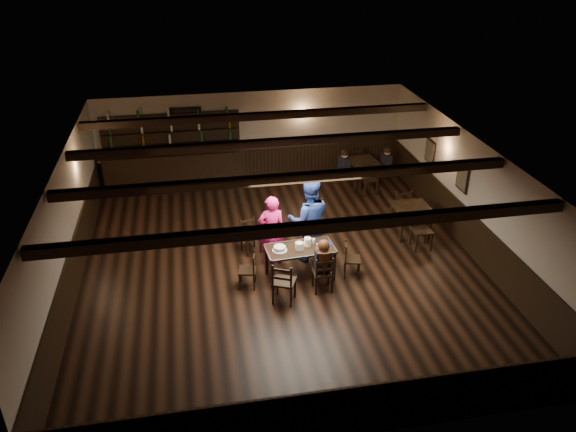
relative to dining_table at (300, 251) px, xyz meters
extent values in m
plane|color=black|center=(-0.31, 0.58, -0.66)|extent=(10.00, 10.00, 0.00)
cube|color=#BCAE9C|center=(-0.31, 5.58, 0.69)|extent=(9.00, 0.02, 2.70)
cube|color=#BCAE9C|center=(-0.31, -4.42, 0.69)|extent=(9.00, 0.02, 2.70)
cube|color=#BCAE9C|center=(-4.81, 0.58, 0.69)|extent=(0.02, 10.00, 2.70)
cube|color=#BCAE9C|center=(4.19, 0.58, 0.69)|extent=(0.02, 10.00, 2.70)
cube|color=silver|center=(-0.31, 0.58, 2.04)|extent=(9.00, 10.00, 0.02)
cube|color=black|center=(-0.31, 5.55, -0.16)|extent=(9.00, 0.04, 1.00)
cube|color=black|center=(-0.31, -4.39, -0.16)|extent=(9.00, 0.04, 1.00)
cube|color=black|center=(-4.78, 0.58, -0.16)|extent=(0.04, 10.00, 1.00)
cube|color=black|center=(4.16, 0.58, -0.16)|extent=(0.04, 10.00, 1.00)
cube|color=black|center=(-2.21, 5.55, 1.19)|extent=(0.90, 0.03, 1.00)
cube|color=black|center=(-2.21, 5.53, 1.19)|extent=(0.80, 0.02, 0.90)
cube|color=black|center=(4.16, 1.08, 0.94)|extent=(0.03, 0.55, 0.65)
cube|color=#72664C|center=(4.14, 1.08, 0.94)|extent=(0.02, 0.45, 0.55)
cube|color=black|center=(4.16, 2.98, 0.89)|extent=(0.03, 0.55, 0.65)
cube|color=#72664C|center=(4.14, 2.98, 0.89)|extent=(0.02, 0.45, 0.55)
cube|color=black|center=(-0.31, -2.42, 1.94)|extent=(8.90, 0.18, 0.18)
cube|color=black|center=(-0.31, -0.42, 1.94)|extent=(8.90, 0.18, 0.18)
cube|color=black|center=(-0.31, 1.58, 1.94)|extent=(8.90, 0.18, 0.18)
cube|color=black|center=(-0.31, 3.58, 1.94)|extent=(8.90, 0.18, 0.18)
cube|color=black|center=(-0.66, -0.36, -0.31)|extent=(0.06, 0.06, 0.71)
cube|color=black|center=(-0.70, 0.27, -0.31)|extent=(0.06, 0.06, 0.71)
cube|color=black|center=(0.70, -0.27, -0.31)|extent=(0.06, 0.06, 0.71)
cube|color=black|center=(0.66, 0.36, -0.31)|extent=(0.06, 0.06, 0.71)
cube|color=black|center=(0.00, 0.00, 0.07)|extent=(1.53, 0.84, 0.04)
cube|color=#A5A8AD|center=(-0.02, 0.36, 0.07)|extent=(1.48, 0.13, 0.04)
cube|color=#A5A8AD|center=(0.02, -0.36, 0.07)|extent=(1.48, 0.13, 0.04)
cube|color=#A5A8AD|center=(0.73, 0.05, 0.07)|extent=(0.08, 0.74, 0.04)
cube|color=#A5A8AD|center=(-0.73, -0.05, 0.07)|extent=(0.08, 0.74, 0.04)
cube|color=black|center=(-0.25, -0.71, -0.44)|extent=(0.05, 0.05, 0.45)
cube|color=black|center=(-0.40, -1.04, -0.44)|extent=(0.05, 0.05, 0.45)
cube|color=black|center=(-0.59, -0.56, -0.44)|extent=(0.05, 0.05, 0.45)
cube|color=black|center=(-0.74, -0.88, -0.44)|extent=(0.05, 0.05, 0.45)
cube|color=black|center=(-0.50, -0.80, -0.19)|extent=(0.58, 0.57, 0.04)
cube|color=black|center=(-0.57, -0.96, 0.05)|extent=(0.42, 0.22, 0.47)
cube|color=black|center=(-0.57, -0.96, 0.00)|extent=(0.36, 0.18, 0.05)
cube|color=black|center=(-0.57, -0.96, 0.19)|extent=(0.36, 0.18, 0.05)
cube|color=black|center=(0.55, -0.40, -0.46)|extent=(0.03, 0.03, 0.41)
cube|color=black|center=(0.54, -0.73, -0.46)|extent=(0.03, 0.03, 0.41)
cube|color=black|center=(0.20, -0.40, -0.46)|extent=(0.03, 0.03, 0.41)
cube|color=black|center=(0.20, -0.72, -0.46)|extent=(0.03, 0.03, 0.41)
cube|color=black|center=(0.37, -0.56, -0.23)|extent=(0.41, 0.39, 0.04)
cube|color=black|center=(0.37, -0.72, -0.01)|extent=(0.41, 0.04, 0.43)
cube|color=black|center=(0.37, -0.72, -0.06)|extent=(0.35, 0.03, 0.05)
cube|color=black|center=(0.37, -0.72, 0.12)|extent=(0.35, 0.03, 0.05)
cube|color=black|center=(-1.30, 0.05, -0.47)|extent=(0.04, 0.04, 0.39)
cube|color=black|center=(-1.00, -0.01, -0.47)|extent=(0.04, 0.04, 0.39)
cube|color=black|center=(-1.36, -0.27, -0.47)|extent=(0.04, 0.04, 0.39)
cube|color=black|center=(-1.06, -0.32, -0.47)|extent=(0.04, 0.04, 0.39)
cube|color=black|center=(-1.18, -0.14, -0.26)|extent=(0.42, 0.44, 0.04)
cube|color=black|center=(-1.03, -0.17, -0.06)|extent=(0.10, 0.38, 0.40)
cube|color=black|center=(-1.03, -0.17, -0.10)|extent=(0.08, 0.32, 0.04)
cube|color=black|center=(-1.03, -0.17, 0.06)|extent=(0.08, 0.32, 0.04)
cube|color=black|center=(1.26, -0.32, -0.47)|extent=(0.04, 0.04, 0.39)
cube|color=black|center=(0.96, -0.25, -0.47)|extent=(0.04, 0.04, 0.39)
cube|color=black|center=(1.34, -0.01, -0.47)|extent=(0.04, 0.04, 0.39)
cube|color=black|center=(1.04, 0.07, -0.47)|extent=(0.04, 0.04, 0.39)
cube|color=black|center=(1.15, -0.13, -0.26)|extent=(0.44, 0.46, 0.04)
cube|color=black|center=(1.00, -0.09, -0.05)|extent=(0.12, 0.38, 0.41)
cube|color=black|center=(1.00, -0.09, -0.09)|extent=(0.10, 0.32, 0.05)
cube|color=black|center=(1.00, -0.09, 0.07)|extent=(0.10, 0.32, 0.05)
cube|color=black|center=(-1.03, 1.05, -0.46)|extent=(0.04, 0.04, 0.41)
cube|color=black|center=(-1.14, 1.35, -0.46)|extent=(0.04, 0.04, 0.41)
cube|color=black|center=(-0.71, 1.17, -0.46)|extent=(0.04, 0.04, 0.41)
cube|color=black|center=(-0.82, 1.47, -0.46)|extent=(0.04, 0.04, 0.41)
cube|color=black|center=(-0.93, 1.26, -0.24)|extent=(0.51, 0.50, 0.04)
cube|color=black|center=(-0.98, 1.41, -0.02)|extent=(0.39, 0.17, 0.43)
cube|color=black|center=(-0.98, 1.41, -0.07)|extent=(0.33, 0.14, 0.05)
cube|color=black|center=(-0.98, 1.41, 0.11)|extent=(0.33, 0.14, 0.05)
imported|color=#FF1EA1|center=(-0.51, 0.71, 0.18)|extent=(0.64, 0.44, 1.69)
imported|color=navy|center=(0.35, 0.75, 0.34)|extent=(1.03, 0.84, 2.01)
cube|color=black|center=(0.37, -0.44, -0.15)|extent=(0.31, 0.31, 0.13)
cube|color=black|center=(0.37, -0.56, 0.08)|extent=(0.33, 0.19, 0.47)
cylinder|color=black|center=(0.37, -0.56, 0.29)|extent=(0.10, 0.33, 0.33)
sphere|color=#D8A384|center=(0.37, -0.56, 0.44)|extent=(0.20, 0.20, 0.20)
sphere|color=#361B0C|center=(0.37, -0.59, 0.45)|extent=(0.25, 0.25, 0.25)
cone|color=#361B0C|center=(0.37, -0.69, 0.06)|extent=(0.19, 0.19, 0.58)
cylinder|color=white|center=(-0.45, -0.03, 0.10)|extent=(0.32, 0.32, 0.01)
cylinder|color=white|center=(-0.45, -0.03, 0.15)|extent=(0.26, 0.26, 0.09)
cylinder|color=silver|center=(-0.45, -0.03, 0.13)|extent=(0.27, 0.27, 0.04)
cylinder|color=white|center=(-0.03, -0.06, 0.17)|extent=(0.18, 0.18, 0.17)
cylinder|color=white|center=(0.18, 0.06, 0.18)|extent=(0.16, 0.16, 0.19)
cylinder|color=#A5A8AD|center=(0.06, 0.15, 0.10)|extent=(0.05, 0.05, 0.03)
sphere|color=orange|center=(0.06, 0.15, 0.13)|extent=(0.03, 0.03, 0.03)
cylinder|color=silver|center=(0.37, -0.02, 0.13)|extent=(0.03, 0.03, 0.08)
cylinder|color=#A5A8AD|center=(0.44, -0.05, 0.13)|extent=(0.04, 0.04, 0.09)
cylinder|color=silver|center=(0.33, 0.15, 0.14)|extent=(0.07, 0.07, 0.10)
cube|color=maroon|center=(0.48, -0.11, 0.09)|extent=(0.34, 0.29, 0.00)
cube|color=#101852|center=(0.58, 0.11, 0.09)|extent=(0.33, 0.28, 0.00)
cube|color=black|center=(-2.66, 5.23, -0.11)|extent=(3.91, 0.60, 1.10)
cube|color=black|center=(-2.66, 5.23, 0.46)|extent=(4.11, 0.70, 0.05)
cube|color=black|center=(-2.66, 5.50, 0.44)|extent=(3.91, 0.10, 2.20)
cube|color=black|center=(-2.66, 5.40, 0.69)|extent=(3.81, 0.22, 0.03)
cube|color=black|center=(-2.66, 5.40, 1.04)|extent=(3.81, 0.22, 0.03)
cube|color=black|center=(-2.66, 5.40, 1.39)|extent=(3.81, 0.22, 0.03)
cube|color=black|center=(3.11, 1.42, 0.07)|extent=(0.89, 0.89, 0.04)
cube|color=black|center=(2.75, 1.06, -0.31)|extent=(0.06, 0.06, 0.71)
cube|color=black|center=(2.75, 1.79, -0.31)|extent=(0.06, 0.06, 0.71)
cube|color=black|center=(3.48, 1.05, -0.31)|extent=(0.06, 0.06, 0.71)
cube|color=black|center=(3.48, 1.79, -0.31)|extent=(0.06, 0.06, 0.71)
cube|color=black|center=(2.81, 4.58, 0.07)|extent=(0.97, 0.97, 0.04)
cube|color=black|center=(2.50, 4.18, -0.31)|extent=(0.05, 0.05, 0.71)
cube|color=black|center=(2.41, 4.88, -0.31)|extent=(0.05, 0.05, 0.71)
cube|color=black|center=(3.20, 4.27, -0.31)|extent=(0.05, 0.05, 0.71)
cube|color=black|center=(3.11, 4.97, -0.31)|extent=(0.05, 0.05, 0.71)
cube|color=black|center=(2.17, 4.27, 0.08)|extent=(0.30, 0.41, 0.54)
sphere|color=#D8A384|center=(2.17, 4.27, 0.44)|extent=(0.21, 0.21, 0.21)
sphere|color=black|center=(2.17, 4.27, 0.47)|extent=(0.22, 0.22, 0.22)
cube|color=black|center=(3.48, 4.35, 0.06)|extent=(0.24, 0.36, 0.50)
sphere|color=#D8A384|center=(3.48, 4.35, 0.40)|extent=(0.19, 0.19, 0.19)
sphere|color=black|center=(3.48, 4.35, 0.43)|extent=(0.20, 0.20, 0.20)
camera|label=1|loc=(-2.15, -10.18, 6.32)|focal=35.00mm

